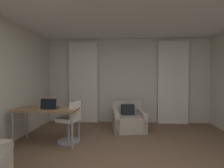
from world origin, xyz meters
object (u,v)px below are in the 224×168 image
at_px(desk_chair, 70,124).
at_px(laptop, 50,107).
at_px(armchair, 128,120).
at_px(desk, 48,111).

distance_m(desk_chair, laptop, 0.57).
relative_size(armchair, desk, 0.70).
height_order(armchair, laptop, laptop).
distance_m(armchair, laptop, 2.09).
xyz_separation_m(armchair, desk, (-1.74, -1.09, 0.43)).
relative_size(desk, desk_chair, 1.49).
bearing_deg(armchair, desk, -147.93).
bearing_deg(desk, desk_chair, 8.43).
xyz_separation_m(desk, desk_chair, (0.46, 0.07, -0.29)).
relative_size(desk, laptop, 4.03).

